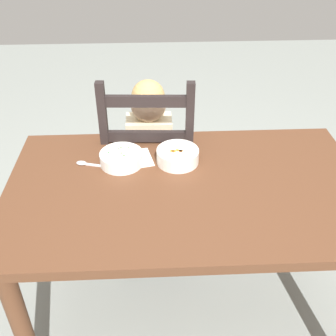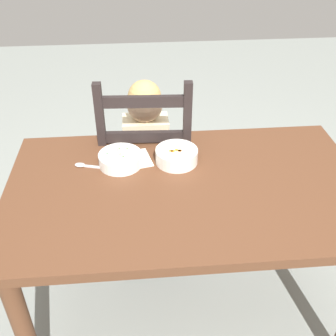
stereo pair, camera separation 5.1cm
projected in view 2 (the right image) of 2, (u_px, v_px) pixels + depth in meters
name	position (u px, v px, depth m)	size (l,w,h in m)	color
ground_plane	(183.00, 303.00, 2.01)	(8.00, 8.00, 0.00)	gray
dining_table	(187.00, 205.00, 1.65)	(1.41, 0.83, 0.74)	brown
dining_chair	(147.00, 172.00, 2.10)	(0.44, 0.44, 1.03)	black
child_figure	(146.00, 146.00, 2.00)	(0.32, 0.31, 0.97)	beige
bowl_of_peas	(120.00, 159.00, 1.69)	(0.18, 0.18, 0.05)	white
bowl_of_carrots	(177.00, 155.00, 1.70)	(0.18, 0.18, 0.06)	white
spoon	(85.00, 165.00, 1.69)	(0.14, 0.06, 0.01)	silver
paper_napkin	(132.00, 160.00, 1.73)	(0.16, 0.14, 0.00)	white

